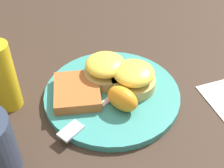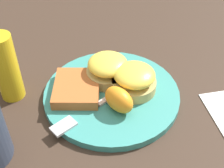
{
  "view_description": "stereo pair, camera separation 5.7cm",
  "coord_description": "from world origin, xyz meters",
  "px_view_note": "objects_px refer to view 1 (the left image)",
  "views": [
    {
      "loc": [
        0.42,
        -0.06,
        0.42
      ],
      "look_at": [
        0.0,
        0.0,
        0.03
      ],
      "focal_mm": 50.0,
      "sensor_mm": 36.0,
      "label": 1
    },
    {
      "loc": [
        0.43,
        -0.0,
        0.42
      ],
      "look_at": [
        0.0,
        0.0,
        0.03
      ],
      "focal_mm": 50.0,
      "sensor_mm": 36.0,
      "label": 2
    }
  ],
  "objects_px": {
    "hashbrown_patty": "(77,91)",
    "fork": "(98,108)",
    "sandwich_benedict_right": "(105,69)",
    "condiment_bottle": "(3,77)",
    "sandwich_benedict_left": "(134,78)",
    "orange_wedge": "(122,99)"
  },
  "relations": [
    {
      "from": "sandwich_benedict_right",
      "to": "orange_wedge",
      "type": "relative_size",
      "value": 1.39
    },
    {
      "from": "sandwich_benedict_left",
      "to": "fork",
      "type": "relative_size",
      "value": 0.51
    },
    {
      "from": "sandwich_benedict_right",
      "to": "fork",
      "type": "relative_size",
      "value": 0.51
    },
    {
      "from": "hashbrown_patty",
      "to": "orange_wedge",
      "type": "relative_size",
      "value": 1.6
    },
    {
      "from": "sandwich_benedict_right",
      "to": "orange_wedge",
      "type": "height_order",
      "value": "sandwich_benedict_right"
    },
    {
      "from": "sandwich_benedict_right",
      "to": "fork",
      "type": "distance_m",
      "value": 0.09
    },
    {
      "from": "hashbrown_patty",
      "to": "sandwich_benedict_right",
      "type": "bearing_deg",
      "value": 123.08
    },
    {
      "from": "fork",
      "to": "condiment_bottle",
      "type": "bearing_deg",
      "value": -107.13
    },
    {
      "from": "hashbrown_patty",
      "to": "fork",
      "type": "distance_m",
      "value": 0.06
    },
    {
      "from": "hashbrown_patty",
      "to": "orange_wedge",
      "type": "height_order",
      "value": "orange_wedge"
    },
    {
      "from": "sandwich_benedict_right",
      "to": "orange_wedge",
      "type": "distance_m",
      "value": 0.08
    },
    {
      "from": "hashbrown_patty",
      "to": "condiment_bottle",
      "type": "relative_size",
      "value": 0.72
    },
    {
      "from": "fork",
      "to": "condiment_bottle",
      "type": "xyz_separation_m",
      "value": [
        -0.05,
        -0.16,
        0.05
      ]
    },
    {
      "from": "sandwich_benedict_right",
      "to": "hashbrown_patty",
      "type": "height_order",
      "value": "sandwich_benedict_right"
    },
    {
      "from": "sandwich_benedict_right",
      "to": "fork",
      "type": "height_order",
      "value": "sandwich_benedict_right"
    },
    {
      "from": "hashbrown_patty",
      "to": "orange_wedge",
      "type": "distance_m",
      "value": 0.09
    },
    {
      "from": "condiment_bottle",
      "to": "sandwich_benedict_left",
      "type": "bearing_deg",
      "value": 90.06
    },
    {
      "from": "sandwich_benedict_left",
      "to": "orange_wedge",
      "type": "distance_m",
      "value": 0.06
    },
    {
      "from": "fork",
      "to": "hashbrown_patty",
      "type": "bearing_deg",
      "value": -141.62
    },
    {
      "from": "sandwich_benedict_right",
      "to": "fork",
      "type": "bearing_deg",
      "value": -16.41
    },
    {
      "from": "hashbrown_patty",
      "to": "fork",
      "type": "relative_size",
      "value": 0.59
    },
    {
      "from": "sandwich_benedict_left",
      "to": "orange_wedge",
      "type": "relative_size",
      "value": 1.39
    }
  ]
}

